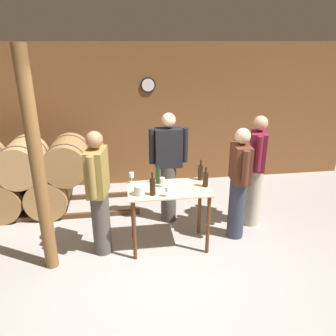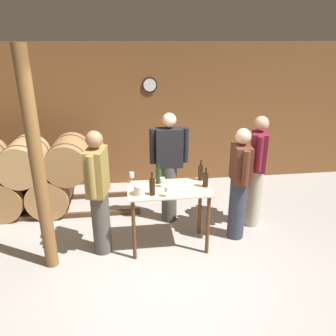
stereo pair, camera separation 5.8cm
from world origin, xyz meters
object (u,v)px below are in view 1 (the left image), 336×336
wine_bottle_left (158,176)px  wine_bottle_right (206,179)px  person_visitor_bearded (256,170)px  ice_bucket (140,190)px  person_host (99,192)px  person_visitor_with_scarf (239,182)px  wine_glass_near_left (132,175)px  person_visitor_near_door (169,166)px  wine_bottle_center (200,172)px  wooden_post (38,168)px  wine_bottle_far_left (153,187)px  wine_glass_near_center (162,180)px  wine_glass_near_right (167,189)px

wine_bottle_left → wine_bottle_right: bearing=-17.8°
wine_bottle_left → person_visitor_bearded: (1.49, 0.22, -0.08)m
ice_bucket → person_visitor_bearded: (1.76, 0.54, -0.03)m
wine_bottle_left → wine_bottle_right: (0.61, -0.20, -0.01)m
person_host → person_visitor_with_scarf: bearing=3.6°
wine_glass_near_left → person_visitor_near_door: 0.75m
wine_bottle_center → wine_bottle_right: size_ratio=1.08×
wooden_post → person_visitor_with_scarf: (2.56, 0.34, -0.48)m
ice_bucket → person_visitor_bearded: size_ratio=0.08×
wooden_post → wine_bottle_far_left: (1.32, 0.07, -0.35)m
wooden_post → person_visitor_bearded: bearing=12.4°
wine_bottle_left → person_host: bearing=-165.4°
wine_glass_near_center → person_visitor_with_scarf: bearing=2.3°
wine_bottle_left → wine_glass_near_center: (0.04, -0.13, -0.01)m
wine_bottle_right → wine_glass_near_right: wine_bottle_right is taller
person_visitor_near_door → ice_bucket: bearing=-120.2°
wine_glass_near_left → person_visitor_bearded: (1.85, 0.17, -0.08)m
person_visitor_near_door → wine_glass_near_center: bearing=-105.1°
person_visitor_with_scarf → person_visitor_near_door: person_visitor_near_door is taller
wooden_post → ice_bucket: 1.23m
wine_bottle_left → wine_glass_near_right: wine_bottle_left is taller
wooden_post → person_visitor_near_door: (1.65, 0.95, -0.42)m
wine_bottle_far_left → wine_bottle_left: 0.37m
wine_bottle_right → wine_glass_near_left: (-0.97, 0.25, 0.01)m
wine_glass_near_left → person_visitor_bearded: size_ratio=0.09×
wine_bottle_center → person_visitor_bearded: person_visitor_bearded is taller
person_host → person_visitor_near_door: bearing=35.8°
wine_bottle_far_left → person_visitor_with_scarf: bearing=12.1°
person_visitor_bearded → wooden_post: bearing=-167.6°
ice_bucket → person_visitor_with_scarf: bearing=9.5°
person_host → person_visitor_bearded: size_ratio=0.99×
wooden_post → wine_bottle_right: bearing=6.3°
person_host → person_visitor_with_scarf: person_host is taller
wine_bottle_center → ice_bucket: bearing=-157.8°
wine_bottle_center → ice_bucket: wine_bottle_center is taller
wine_glass_near_center → person_host: bearing=-174.6°
person_visitor_bearded → wine_glass_near_right: bearing=-155.7°
wine_bottle_left → wine_glass_near_left: (-0.36, 0.05, 0.00)m
wine_glass_near_center → person_visitor_near_door: size_ratio=0.08×
wine_bottle_far_left → wine_bottle_right: wine_bottle_far_left is taller
wine_glass_near_left → ice_bucket: size_ratio=1.09×
wine_glass_near_left → ice_bucket: bearing=-76.7°
wine_bottle_far_left → person_visitor_bearded: (1.60, 0.57, -0.08)m
wooden_post → wine_glass_near_right: (1.50, -0.00, -0.37)m
wine_glass_near_right → person_visitor_bearded: size_ratio=0.08×
wine_bottle_left → wine_bottle_right: size_ratio=1.10×
wine_bottle_right → person_visitor_bearded: size_ratio=0.16×
person_visitor_bearded → wine_bottle_left: bearing=-171.7°
wine_bottle_left → person_host: 0.83m
person_host → person_visitor_near_door: (1.01, 0.73, 0.02)m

